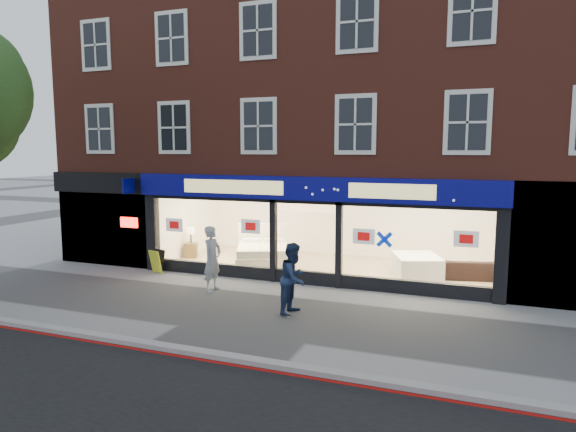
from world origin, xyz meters
The scene contains 12 objects.
ground centered at (0.00, 0.00, 0.00)m, with size 120.00×120.00×0.00m, color gray.
kerb_line centered at (0.00, -3.10, 0.01)m, with size 60.00×0.10×0.01m, color #8C0A07.
kerb_stone centered at (0.00, -2.90, 0.06)m, with size 60.00×0.25×0.12m, color gray.
showroom_floor centered at (0.00, 5.25, 0.05)m, with size 11.00×4.50×0.10m, color tan.
building centered at (-0.02, 6.93, 6.67)m, with size 19.00×8.26×10.30m.
display_bed centered at (-2.25, 4.96, 0.45)m, with size 2.56×2.77×1.27m.
bedside_table centered at (-5.10, 4.82, 0.38)m, with size 0.45×0.45×0.55m, color brown.
mattress_stack centered at (3.10, 4.93, 0.43)m, with size 1.82×2.03×0.66m.
sofa centered at (4.60, 5.14, 0.40)m, with size 2.03×0.79×0.59m, color black.
a_board centered at (-5.12, 2.70, 0.39)m, with size 0.50×0.32×0.77m, color yellow.
pedestrian_grey centered at (-2.28, 1.39, 0.95)m, with size 0.69×0.46×1.91m, color #9FA2A6.
pedestrian_blue centered at (0.63, 0.30, 0.90)m, with size 0.87×0.68×1.80m, color #1A2849.
Camera 1 is at (4.95, -11.45, 4.09)m, focal length 32.00 mm.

